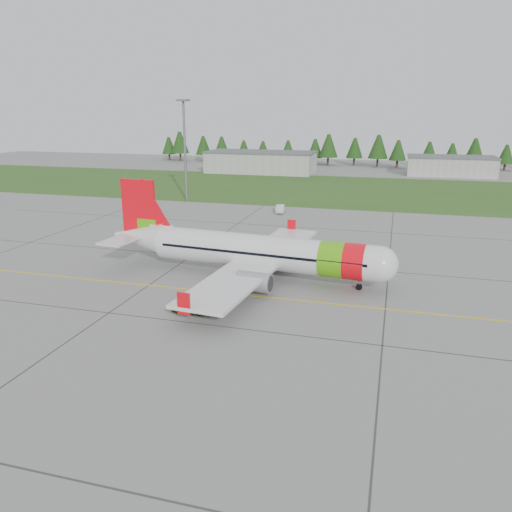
% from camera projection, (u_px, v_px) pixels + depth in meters
% --- Properties ---
extents(ground, '(320.00, 320.00, 0.00)m').
position_uv_depth(ground, '(263.00, 331.00, 42.90)').
color(ground, gray).
rests_on(ground, ground).
extents(aircraft, '(34.40, 31.82, 10.42)m').
position_uv_depth(aircraft, '(256.00, 252.00, 56.00)').
color(aircraft, silver).
rests_on(aircraft, ground).
extents(follow_me_car, '(1.23, 1.44, 3.56)m').
position_uv_depth(follow_me_car, '(189.00, 295.00, 46.47)').
color(follow_me_car, '#D59A0B').
rests_on(follow_me_car, ground).
extents(service_van, '(1.76, 1.69, 4.37)m').
position_uv_depth(service_van, '(280.00, 201.00, 92.18)').
color(service_van, silver).
rests_on(service_van, ground).
extents(grass_strip, '(320.00, 50.00, 0.03)m').
position_uv_depth(grass_strip, '(352.00, 190.00, 118.66)').
color(grass_strip, '#30561E').
rests_on(grass_strip, ground).
extents(taxi_guideline, '(120.00, 0.25, 0.02)m').
position_uv_depth(taxi_guideline, '(283.00, 299.00, 50.29)').
color(taxi_guideline, gold).
rests_on(taxi_guideline, ground).
extents(hangar_west, '(32.00, 14.00, 6.00)m').
position_uv_depth(hangar_west, '(261.00, 163.00, 151.47)').
color(hangar_west, '#A8A8A3').
rests_on(hangar_west, ground).
extents(hangar_east, '(24.00, 12.00, 5.20)m').
position_uv_depth(hangar_east, '(451.00, 166.00, 144.70)').
color(hangar_east, '#A8A8A3').
rests_on(hangar_east, ground).
extents(floodlight_mast, '(0.50, 0.50, 20.00)m').
position_uv_depth(floodlight_mast, '(185.00, 152.00, 101.98)').
color(floodlight_mast, slate).
rests_on(floodlight_mast, ground).
extents(treeline, '(160.00, 8.00, 10.00)m').
position_uv_depth(treeline, '(368.00, 151.00, 169.00)').
color(treeline, '#1C3F14').
rests_on(treeline, ground).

